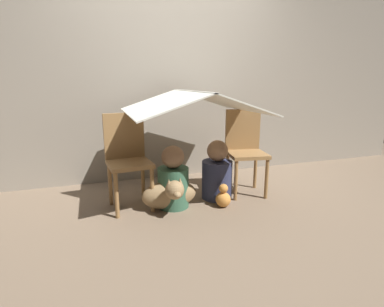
% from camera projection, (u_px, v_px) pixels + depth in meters
% --- Properties ---
extents(ground_plane, '(8.80, 8.80, 0.00)m').
position_uv_depth(ground_plane, '(197.00, 206.00, 2.83)').
color(ground_plane, '#7A6651').
extents(wall_back, '(7.00, 0.05, 2.50)m').
position_uv_depth(wall_back, '(168.00, 72.00, 3.48)').
color(wall_back, gray).
rests_on(wall_back, ground_plane).
extents(chair_left, '(0.41, 0.41, 0.87)m').
position_uv_depth(chair_left, '(128.00, 157.00, 2.73)').
color(chair_left, olive).
rests_on(chair_left, ground_plane).
extents(chair_right, '(0.43, 0.43, 0.87)m').
position_uv_depth(chair_right, '(245.00, 148.00, 3.10)').
color(chair_right, olive).
rests_on(chair_right, ground_plane).
extents(sheet_canopy, '(1.19, 1.15, 0.20)m').
position_uv_depth(sheet_canopy, '(192.00, 102.00, 2.74)').
color(sheet_canopy, silver).
extents(person_front, '(0.29, 0.29, 0.58)m').
position_uv_depth(person_front, '(173.00, 181.00, 2.76)').
color(person_front, '#38664C').
rests_on(person_front, ground_plane).
extents(person_second, '(0.30, 0.30, 0.59)m').
position_uv_depth(person_second, '(217.00, 174.00, 2.97)').
color(person_second, '#2D3351').
rests_on(person_second, ground_plane).
extents(dog, '(0.51, 0.40, 0.35)m').
position_uv_depth(dog, '(170.00, 194.00, 2.71)').
color(dog, '#9E7F56').
rests_on(dog, ground_plane).
extents(plush_toy, '(0.14, 0.14, 0.22)m').
position_uv_depth(plush_toy, '(223.00, 198.00, 2.79)').
color(plush_toy, '#D88C3F').
rests_on(plush_toy, ground_plane).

